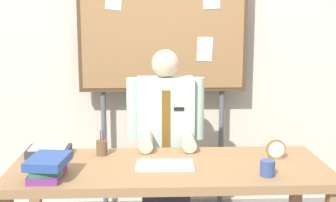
# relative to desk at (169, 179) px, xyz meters

# --- Properties ---
(back_wall) EXTENTS (6.40, 0.08, 2.70)m
(back_wall) POSITION_rel_desk_xyz_m (0.00, 1.32, 0.69)
(back_wall) COLOR beige
(back_wall) RESTS_ON ground_plane
(desk) EXTENTS (1.86, 0.75, 0.74)m
(desk) POSITION_rel_desk_xyz_m (0.00, 0.00, 0.00)
(desk) COLOR #9E754C
(desk) RESTS_ON ground_plane
(person) EXTENTS (0.55, 0.56, 1.38)m
(person) POSITION_rel_desk_xyz_m (0.00, 0.61, -0.02)
(person) COLOR #2D2D33
(person) RESTS_ON ground_plane
(bulletin_board) EXTENTS (1.35, 0.09, 2.05)m
(bulletin_board) POSITION_rel_desk_xyz_m (0.00, 1.12, 0.84)
(bulletin_board) COLOR #4C3823
(bulletin_board) RESTS_ON ground_plane
(book_stack) EXTENTS (0.23, 0.30, 0.12)m
(book_stack) POSITION_rel_desk_xyz_m (-0.67, -0.19, 0.15)
(book_stack) COLOR #72337F
(book_stack) RESTS_ON desk
(open_notebook) EXTENTS (0.34, 0.22, 0.01)m
(open_notebook) POSITION_rel_desk_xyz_m (-0.03, -0.02, 0.09)
(open_notebook) COLOR silver
(open_notebook) RESTS_ON desk
(desk_clock) EXTENTS (0.12, 0.04, 0.12)m
(desk_clock) POSITION_rel_desk_xyz_m (0.66, 0.10, 0.14)
(desk_clock) COLOR olive
(desk_clock) RESTS_ON desk
(coffee_mug) EXTENTS (0.08, 0.08, 0.09)m
(coffee_mug) POSITION_rel_desk_xyz_m (0.53, -0.21, 0.13)
(coffee_mug) COLOR #334C8C
(coffee_mug) RESTS_ON desk
(pen_holder) EXTENTS (0.07, 0.07, 0.16)m
(pen_holder) POSITION_rel_desk_xyz_m (-0.42, 0.22, 0.14)
(pen_holder) COLOR brown
(pen_holder) RESTS_ON desk
(paper_tray) EXTENTS (0.26, 0.20, 0.06)m
(paper_tray) POSITION_rel_desk_xyz_m (-0.75, 0.23, 0.11)
(paper_tray) COLOR #333338
(paper_tray) RESTS_ON desk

